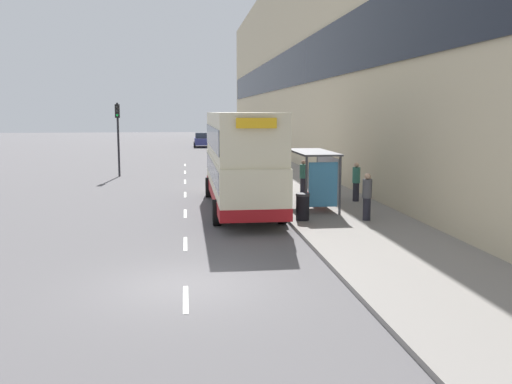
{
  "coord_description": "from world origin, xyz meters",
  "views": [
    {
      "loc": [
        0.05,
        -13.92,
        4.33
      ],
      "look_at": [
        3.75,
        15.85,
        0.1
      ],
      "focal_mm": 40.0,
      "sensor_mm": 36.0,
      "label": 1
    }
  ],
  "objects_px": {
    "double_decker_bus_near": "(241,158)",
    "car_0": "(202,140)",
    "pedestrian_2": "(367,196)",
    "pedestrian_at_shelter": "(356,181)",
    "litter_bin": "(303,207)",
    "traffic_light_far_kerb": "(118,127)",
    "bus_shelter": "(318,169)",
    "pedestrian_1": "(303,177)"
  },
  "relations": [
    {
      "from": "car_0",
      "to": "traffic_light_far_kerb",
      "type": "distance_m",
      "value": 32.83
    },
    {
      "from": "double_decker_bus_near",
      "to": "car_0",
      "type": "xyz_separation_m",
      "value": [
        -0.41,
        46.1,
        -1.41
      ]
    },
    {
      "from": "pedestrian_at_shelter",
      "to": "pedestrian_2",
      "type": "distance_m",
      "value": 4.79
    },
    {
      "from": "double_decker_bus_near",
      "to": "pedestrian_at_shelter",
      "type": "distance_m",
      "value": 5.72
    },
    {
      "from": "car_0",
      "to": "litter_bin",
      "type": "height_order",
      "value": "car_0"
    },
    {
      "from": "traffic_light_far_kerb",
      "to": "pedestrian_1",
      "type": "bearing_deg",
      "value": -46.14
    },
    {
      "from": "pedestrian_1",
      "to": "litter_bin",
      "type": "relative_size",
      "value": 1.68
    },
    {
      "from": "litter_bin",
      "to": "pedestrian_1",
      "type": "bearing_deg",
      "value": 78.14
    },
    {
      "from": "litter_bin",
      "to": "traffic_light_far_kerb",
      "type": "height_order",
      "value": "traffic_light_far_kerb"
    },
    {
      "from": "bus_shelter",
      "to": "pedestrian_1",
      "type": "relative_size",
      "value": 2.38
    },
    {
      "from": "bus_shelter",
      "to": "double_decker_bus_near",
      "type": "xyz_separation_m",
      "value": [
        -3.3,
        0.98,
        0.41
      ]
    },
    {
      "from": "double_decker_bus_near",
      "to": "traffic_light_far_kerb",
      "type": "relative_size",
      "value": 2.32
    },
    {
      "from": "car_0",
      "to": "pedestrian_at_shelter",
      "type": "relative_size",
      "value": 2.35
    },
    {
      "from": "pedestrian_1",
      "to": "traffic_light_far_kerb",
      "type": "bearing_deg",
      "value": 133.86
    },
    {
      "from": "bus_shelter",
      "to": "traffic_light_far_kerb",
      "type": "relative_size",
      "value": 0.85
    },
    {
      "from": "pedestrian_2",
      "to": "pedestrian_at_shelter",
      "type": "bearing_deg",
      "value": 78.02
    },
    {
      "from": "pedestrian_at_shelter",
      "to": "traffic_light_far_kerb",
      "type": "xyz_separation_m",
      "value": [
        -12.42,
        13.26,
        2.23
      ]
    },
    {
      "from": "litter_bin",
      "to": "traffic_light_far_kerb",
      "type": "bearing_deg",
      "value": 116.92
    },
    {
      "from": "litter_bin",
      "to": "traffic_light_far_kerb",
      "type": "xyz_separation_m",
      "value": [
        -8.95,
        17.62,
        2.64
      ]
    },
    {
      "from": "pedestrian_1",
      "to": "traffic_light_far_kerb",
      "type": "height_order",
      "value": "traffic_light_far_kerb"
    },
    {
      "from": "double_decker_bus_near",
      "to": "pedestrian_2",
      "type": "xyz_separation_m",
      "value": [
        4.55,
        -3.94,
        -1.2
      ]
    },
    {
      "from": "car_0",
      "to": "traffic_light_far_kerb",
      "type": "bearing_deg",
      "value": -101.4
    },
    {
      "from": "car_0",
      "to": "traffic_light_far_kerb",
      "type": "relative_size",
      "value": 0.88
    },
    {
      "from": "bus_shelter",
      "to": "pedestrian_1",
      "type": "height_order",
      "value": "bus_shelter"
    },
    {
      "from": "double_decker_bus_near",
      "to": "traffic_light_far_kerb",
      "type": "height_order",
      "value": "traffic_light_far_kerb"
    },
    {
      "from": "pedestrian_1",
      "to": "litter_bin",
      "type": "bearing_deg",
      "value": -101.86
    },
    {
      "from": "pedestrian_1",
      "to": "bus_shelter",
      "type": "bearing_deg",
      "value": -92.88
    },
    {
      "from": "traffic_light_far_kerb",
      "to": "car_0",
      "type": "bearing_deg",
      "value": 78.6
    },
    {
      "from": "double_decker_bus_near",
      "to": "pedestrian_2",
      "type": "height_order",
      "value": "double_decker_bus_near"
    },
    {
      "from": "double_decker_bus_near",
      "to": "litter_bin",
      "type": "height_order",
      "value": "double_decker_bus_near"
    },
    {
      "from": "car_0",
      "to": "pedestrian_at_shelter",
      "type": "height_order",
      "value": "pedestrian_at_shelter"
    },
    {
      "from": "pedestrian_2",
      "to": "double_decker_bus_near",
      "type": "bearing_deg",
      "value": 139.1
    },
    {
      "from": "car_0",
      "to": "double_decker_bus_near",
      "type": "bearing_deg",
      "value": -89.5
    },
    {
      "from": "double_decker_bus_near",
      "to": "litter_bin",
      "type": "relative_size",
      "value": 10.91
    },
    {
      "from": "bus_shelter",
      "to": "traffic_light_far_kerb",
      "type": "bearing_deg",
      "value": 124.17
    },
    {
      "from": "bus_shelter",
      "to": "pedestrian_2",
      "type": "bearing_deg",
      "value": -67.12
    },
    {
      "from": "double_decker_bus_near",
      "to": "litter_bin",
      "type": "distance_m",
      "value": 4.47
    },
    {
      "from": "pedestrian_2",
      "to": "litter_bin",
      "type": "relative_size",
      "value": 1.76
    },
    {
      "from": "litter_bin",
      "to": "bus_shelter",
      "type": "bearing_deg",
      "value": 65.13
    },
    {
      "from": "pedestrian_at_shelter",
      "to": "pedestrian_2",
      "type": "relative_size",
      "value": 1.0
    },
    {
      "from": "car_0",
      "to": "pedestrian_1",
      "type": "bearing_deg",
      "value": -84.79
    },
    {
      "from": "pedestrian_1",
      "to": "litter_bin",
      "type": "distance_m",
      "value": 6.98
    }
  ]
}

